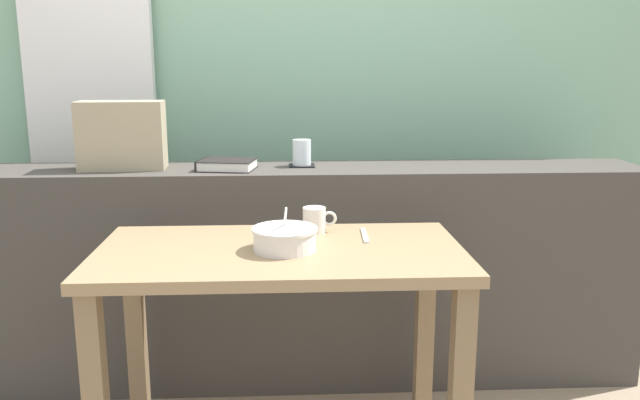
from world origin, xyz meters
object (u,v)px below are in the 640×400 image
at_px(breakfast_table, 281,288).
at_px(coaster_square, 302,165).
at_px(ceramic_mug, 315,220).
at_px(closed_book, 227,165).
at_px(fork_utensil, 365,235).
at_px(soup_bowl, 285,239).
at_px(throw_pillow, 122,135).
at_px(juice_glass, 302,154).

relative_size(breakfast_table, coaster_square, 11.19).
height_order(coaster_square, ceramic_mug, coaster_square).
xyz_separation_m(closed_book, fork_utensil, (0.48, -0.44, -0.17)).
relative_size(closed_book, ceramic_mug, 2.06).
relative_size(soup_bowl, fork_utensil, 1.17).
height_order(closed_book, fork_utensil, closed_book).
bearing_deg(soup_bowl, breakfast_table, 128.70).
xyz_separation_m(closed_book, soup_bowl, (0.22, -0.59, -0.14)).
relative_size(breakfast_table, throw_pillow, 3.50).
xyz_separation_m(fork_utensil, ceramic_mug, (-0.16, 0.06, 0.04)).
relative_size(throw_pillow, soup_bowl, 1.61).
relative_size(juice_glass, throw_pillow, 0.31).
bearing_deg(soup_bowl, closed_book, 110.82).
bearing_deg(fork_utensil, juice_glass, 113.38).
distance_m(coaster_square, throw_pillow, 0.70).
height_order(juice_glass, ceramic_mug, juice_glass).
bearing_deg(closed_book, juice_glass, 12.86).
bearing_deg(soup_bowl, coaster_square, 84.08).
bearing_deg(ceramic_mug, soup_bowl, -116.48).
distance_m(coaster_square, fork_utensil, 0.56).
xyz_separation_m(throw_pillow, soup_bowl, (0.62, -0.62, -0.25)).
xyz_separation_m(breakfast_table, throw_pillow, (-0.61, 0.60, 0.41)).
xyz_separation_m(breakfast_table, fork_utensil, (0.27, 0.13, 0.13)).
bearing_deg(juice_glass, breakfast_table, -97.42).
relative_size(closed_book, fork_utensil, 1.37).
xyz_separation_m(breakfast_table, juice_glass, (0.08, 0.63, 0.33)).
distance_m(closed_book, soup_bowl, 0.64).
height_order(coaster_square, closed_book, closed_book).
distance_m(breakfast_table, soup_bowl, 0.16).
distance_m(juice_glass, fork_utensil, 0.58).
bearing_deg(ceramic_mug, fork_utensil, -19.50).
relative_size(throw_pillow, ceramic_mug, 2.83).
bearing_deg(juice_glass, coaster_square, 180.00).
bearing_deg(coaster_square, ceramic_mug, -85.93).
xyz_separation_m(closed_book, throw_pillow, (-0.40, 0.03, 0.11)).
relative_size(closed_book, soup_bowl, 1.17).
distance_m(soup_bowl, fork_utensil, 0.30).
bearing_deg(fork_utensil, breakfast_table, -152.74).
height_order(coaster_square, juice_glass, juice_glass).
relative_size(breakfast_table, fork_utensil, 6.58).
bearing_deg(coaster_square, closed_book, -167.14).
bearing_deg(fork_utensil, throw_pillow, 154.38).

